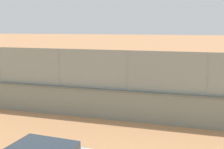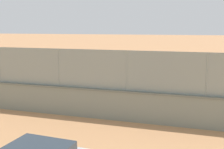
{
  "view_description": "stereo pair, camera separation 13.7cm",
  "coord_description": "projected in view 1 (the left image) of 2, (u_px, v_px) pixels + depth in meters",
  "views": [
    {
      "loc": [
        -6.65,
        23.2,
        4.22
      ],
      "look_at": [
        -2.11,
        7.15,
        1.36
      ],
      "focal_mm": 44.63,
      "sensor_mm": 36.0,
      "label": 1
    },
    {
      "loc": [
        -6.78,
        23.16,
        4.22
      ],
      "look_at": [
        -2.11,
        7.15,
        1.36
      ],
      "focal_mm": 44.63,
      "sensor_mm": 36.0,
      "label": 2
    }
  ],
  "objects": [
    {
      "name": "player_near_wall_returning",
      "position": [
        79.0,
        86.0,
        15.57
      ],
      "size": [
        0.99,
        0.92,
        1.62
      ],
      "color": "navy",
      "rests_on": "ground_plane"
    },
    {
      "name": "fence_panel_on_wall",
      "position": [
        59.0,
        67.0,
        13.32
      ],
      "size": [
        27.04,
        0.51,
        1.8
      ],
      "color": "gray",
      "rests_on": "perimeter_wall"
    },
    {
      "name": "sports_ball",
      "position": [
        168.0,
        62.0,
        21.54
      ],
      "size": [
        0.21,
        0.21,
        0.21
      ],
      "primitive_type": "sphere",
      "color": "#3399D8"
    },
    {
      "name": "ground_plane",
      "position": [
        111.0,
        75.0,
        24.5
      ],
      "size": [
        260.0,
        260.0,
        0.0
      ],
      "primitive_type": "plane",
      "color": "tan"
    },
    {
      "name": "spare_ball_by_wall",
      "position": [
        67.0,
        103.0,
        15.38
      ],
      "size": [
        0.16,
        0.16,
        0.16
      ],
      "primitive_type": "sphere",
      "color": "white",
      "rests_on": "ground_plane"
    },
    {
      "name": "player_at_service_line",
      "position": [
        166.0,
        67.0,
        22.8
      ],
      "size": [
        0.73,
        1.21,
        1.67
      ],
      "color": "#591919",
      "rests_on": "ground_plane"
    },
    {
      "name": "perimeter_wall",
      "position": [
        60.0,
        100.0,
        13.59
      ],
      "size": [
        27.53,
        0.87,
        1.41
      ],
      "color": "gray",
      "rests_on": "ground_plane"
    }
  ]
}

